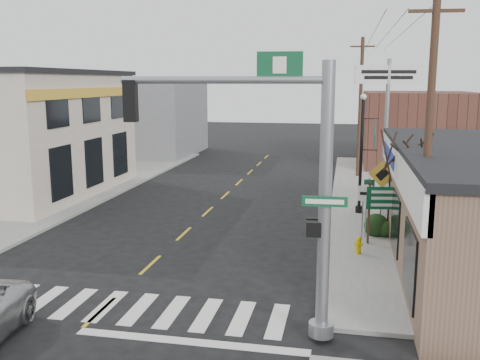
% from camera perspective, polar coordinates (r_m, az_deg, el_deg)
% --- Properties ---
extents(ground, '(140.00, 140.00, 0.00)m').
position_cam_1_polar(ground, '(16.01, -14.72, -13.45)').
color(ground, black).
rests_on(ground, ground).
extents(sidewalk_right, '(6.00, 38.00, 0.13)m').
position_cam_1_polar(sidewalk_right, '(26.95, 15.97, -3.52)').
color(sidewalk_right, gray).
rests_on(sidewalk_right, ground).
extents(sidewalk_left, '(6.00, 38.00, 0.13)m').
position_cam_1_polar(sidewalk_left, '(31.07, -19.28, -1.88)').
color(sidewalk_left, gray).
rests_on(sidewalk_left, ground).
extents(center_line, '(0.12, 56.00, 0.01)m').
position_cam_1_polar(center_line, '(23.02, -6.01, -5.71)').
color(center_line, gold).
rests_on(center_line, ground).
extents(crosswalk, '(11.00, 2.20, 0.01)m').
position_cam_1_polar(crosswalk, '(16.34, -14.09, -12.90)').
color(crosswalk, silver).
rests_on(crosswalk, ground).
extents(bldg_distant_right, '(8.00, 10.00, 5.60)m').
position_cam_1_polar(bldg_distant_right, '(43.57, 18.34, 5.22)').
color(bldg_distant_right, brown).
rests_on(bldg_distant_right, ground).
extents(bldg_distant_left, '(9.00, 10.00, 6.40)m').
position_cam_1_polar(bldg_distant_left, '(48.52, -10.17, 6.55)').
color(bldg_distant_left, slate).
rests_on(bldg_distant_left, ground).
extents(traffic_signal_pole, '(5.49, 0.40, 6.95)m').
position_cam_1_polar(traffic_signal_pole, '(12.87, 5.46, 0.85)').
color(traffic_signal_pole, gray).
rests_on(traffic_signal_pole, sidewalk_right).
extents(guide_sign, '(1.42, 0.13, 2.48)m').
position_cam_1_polar(guide_sign, '(21.34, 15.18, -2.48)').
color(guide_sign, '#482F21').
rests_on(guide_sign, sidewalk_right).
extents(fire_hydrant, '(0.20, 0.20, 0.65)m').
position_cam_1_polar(fire_hydrant, '(20.32, 12.54, -6.72)').
color(fire_hydrant, '#BEA300').
rests_on(fire_hydrant, sidewalk_right).
extents(ped_crossing_sign, '(1.18, 0.08, 3.03)m').
position_cam_1_polar(ped_crossing_sign, '(23.24, 14.90, -0.34)').
color(ped_crossing_sign, gray).
rests_on(ped_crossing_sign, sidewalk_right).
extents(lamp_post, '(0.74, 0.58, 5.70)m').
position_cam_1_polar(lamp_post, '(26.04, 12.97, 3.68)').
color(lamp_post, black).
rests_on(lamp_post, sidewalk_right).
extents(dance_center_sign, '(3.48, 0.22, 7.40)m').
position_cam_1_polar(dance_center_sign, '(28.53, 15.47, 8.59)').
color(dance_center_sign, gray).
rests_on(dance_center_sign, sidewalk_right).
extents(bare_tree, '(2.69, 2.69, 5.37)m').
position_cam_1_polar(bare_tree, '(19.26, 17.38, 3.91)').
color(bare_tree, black).
rests_on(bare_tree, sidewalk_right).
extents(shrub_front, '(1.23, 1.23, 0.93)m').
position_cam_1_polar(shrub_front, '(17.81, 21.82, -9.34)').
color(shrub_front, '#193614').
rests_on(shrub_front, sidewalk_right).
extents(shrub_back, '(1.01, 1.01, 0.76)m').
position_cam_1_polar(shrub_back, '(22.93, 14.33, -4.74)').
color(shrub_back, black).
rests_on(shrub_back, sidewalk_right).
extents(utility_pole_near, '(1.53, 0.23, 8.79)m').
position_cam_1_polar(utility_pole_near, '(16.62, 19.41, 3.79)').
color(utility_pole_near, '#40301A').
rests_on(utility_pole_near, sidewalk_right).
extents(utility_pole_far, '(1.58, 0.24, 9.08)m').
position_cam_1_polar(utility_pole_far, '(36.38, 12.70, 7.69)').
color(utility_pole_far, '#462B24').
rests_on(utility_pole_far, sidewalk_right).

